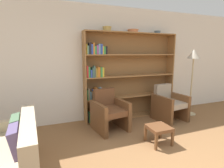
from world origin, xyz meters
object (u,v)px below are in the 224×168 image
(bowl_terracotta, at_px, (107,29))
(armchair_cushioned, at_px, (169,104))
(bookshelf, at_px, (123,78))
(bowl_sage, at_px, (133,31))
(floor_lamp, at_px, (193,60))
(armchair_leather, at_px, (109,112))
(bowl_slate, at_px, (157,32))
(couch, at_px, (5,161))
(footstool, at_px, (159,129))

(bowl_terracotta, xyz_separation_m, armchair_cushioned, (1.43, -0.54, -1.80))
(bookshelf, height_order, bowl_sage, bowl_sage)
(bookshelf, distance_m, floor_lamp, 1.91)
(bowl_sage, relative_size, floor_lamp, 0.16)
(armchair_leather, bearing_deg, bookshelf, -145.56)
(bowl_slate, height_order, armchair_leather, bowl_slate)
(couch, distance_m, armchair_cushioned, 3.51)
(armchair_leather, bearing_deg, couch, 19.80)
(bowl_terracotta, xyz_separation_m, bowl_slate, (1.38, 0.00, -0.02))
(bowl_sage, xyz_separation_m, bowl_slate, (0.71, -0.00, -0.00))
(bowl_sage, height_order, floor_lamp, bowl_sage)
(bookshelf, bearing_deg, bowl_terracotta, -176.70)
(bowl_sage, xyz_separation_m, couch, (-2.60, -1.55, -1.89))
(bowl_terracotta, height_order, bowl_slate, bowl_terracotta)
(bowl_terracotta, xyz_separation_m, footstool, (0.48, -1.45, -1.92))
(bookshelf, bearing_deg, footstool, -87.98)
(bowl_slate, bearing_deg, bookshelf, 178.52)
(armchair_cushioned, xyz_separation_m, footstool, (-0.95, -0.91, -0.12))
(bowl_terracotta, relative_size, bowl_sage, 0.76)
(footstool, bearing_deg, floor_lamp, 30.28)
(bowl_sage, bearing_deg, floor_lamp, -15.33)
(couch, height_order, armchair_leather, armchair_leather)
(armchair_cushioned, bearing_deg, footstool, 37.04)
(bowl_sage, distance_m, bowl_slate, 0.71)
(bowl_slate, relative_size, armchair_leather, 0.20)
(bookshelf, height_order, floor_lamp, bookshelf)
(floor_lamp, xyz_separation_m, footstool, (-1.75, -1.02, -1.19))
(armchair_cushioned, bearing_deg, bowl_terracotta, -27.41)
(footstool, bearing_deg, bowl_terracotta, 108.29)
(armchair_cushioned, distance_m, floor_lamp, 1.34)
(bowl_slate, xyz_separation_m, armchair_cushioned, (0.05, -0.54, -1.78))
(bookshelf, bearing_deg, couch, -146.36)
(bowl_terracotta, height_order, bowl_sage, bowl_terracotta)
(bowl_terracotta, bearing_deg, bowl_slate, 0.00)
(bowl_slate, bearing_deg, bowl_sage, 180.00)
(bowl_terracotta, height_order, footstool, bowl_terracotta)
(bookshelf, relative_size, footstool, 6.26)
(bowl_sage, height_order, armchair_leather, bowl_sage)
(bowl_sage, distance_m, armchair_leather, 2.03)
(bowl_slate, bearing_deg, floor_lamp, -26.71)
(bookshelf, bearing_deg, armchair_cushioned, -29.28)
(bowl_sage, height_order, footstool, bowl_sage)
(bookshelf, xyz_separation_m, armchair_leather, (-0.58, -0.56, -0.63))
(armchair_leather, bearing_deg, bowl_sage, -156.45)
(bowl_slate, distance_m, floor_lamp, 1.19)
(armchair_leather, relative_size, floor_lamp, 0.49)
(couch, relative_size, footstool, 3.95)
(couch, distance_m, footstool, 2.42)
(armchair_cushioned, xyz_separation_m, floor_lamp, (0.80, 0.11, 1.07))
(bowl_terracotta, relative_size, footstool, 0.55)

